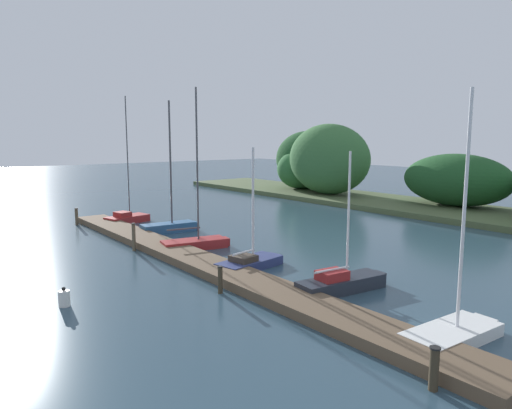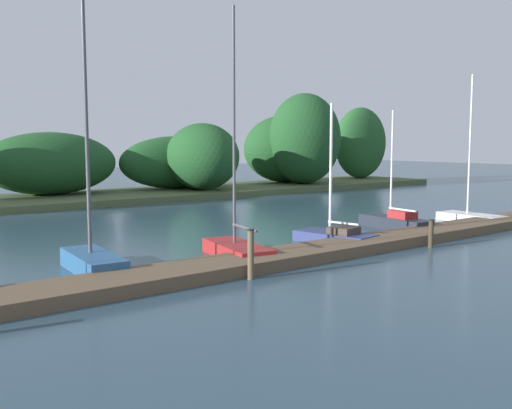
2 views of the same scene
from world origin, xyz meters
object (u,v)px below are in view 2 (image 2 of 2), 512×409
mooring_piling_1 (251,254)px  mooring_piling_2 (431,233)px  sailboat_3 (333,235)px  sailboat_1 (91,257)px  sailboat_4 (393,221)px  sailboat_5 (469,215)px  sailboat_2 (236,246)px

mooring_piling_1 → mooring_piling_2: (7.91, -0.17, -0.19)m
mooring_piling_2 → sailboat_3: bearing=124.5°
sailboat_1 → sailboat_4: bearing=-84.9°
sailboat_1 → sailboat_4: 13.44m
sailboat_3 → mooring_piling_2: 3.47m
sailboat_1 → sailboat_5: 18.13m
sailboat_5 → sailboat_2: bearing=93.9°
sailboat_2 → mooring_piling_1: sailboat_2 is taller
sailboat_3 → mooring_piling_2: sailboat_3 is taller
sailboat_3 → mooring_piling_1: size_ratio=3.71×
sailboat_2 → mooring_piling_1: (-1.47, -2.69, 0.33)m
sailboat_3 → mooring_piling_1: bearing=104.5°
sailboat_3 → sailboat_5: 9.16m
sailboat_4 → mooring_piling_2: size_ratio=5.05×
sailboat_1 → mooring_piling_2: sailboat_1 is taller
sailboat_1 → mooring_piling_1: 4.68m
mooring_piling_1 → sailboat_4: bearing=18.5°
sailboat_3 → sailboat_4: sailboat_3 is taller
sailboat_4 → sailboat_5: bearing=-91.7°
mooring_piling_2 → sailboat_5: bearing=22.3°
sailboat_4 → sailboat_3: bearing=106.9°
sailboat_1 → sailboat_2: 4.57m
sailboat_4 → mooring_piling_2: 4.44m
sailboat_3 → sailboat_2: bearing=80.1°
sailboat_2 → mooring_piling_2: (6.45, -2.86, 0.14)m
sailboat_1 → sailboat_4: sailboat_1 is taller
sailboat_3 → sailboat_5: (9.16, 0.09, 0.00)m
mooring_piling_1 → mooring_piling_2: size_ratio=1.38×
sailboat_1 → sailboat_3: 9.00m
sailboat_3 → sailboat_5: size_ratio=0.75×
sailboat_5 → sailboat_1: bearing=91.0°
sailboat_2 → mooring_piling_2: 7.05m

